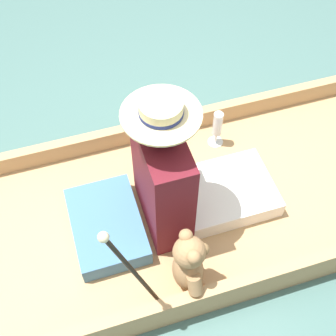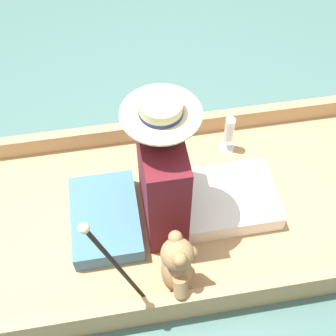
# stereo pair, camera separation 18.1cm
# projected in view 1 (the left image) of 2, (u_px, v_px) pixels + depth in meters

# --- Properties ---
(ground_plane) EXTENTS (16.00, 16.00, 0.00)m
(ground_plane) POSITION_uv_depth(u_px,v_px,m) (171.00, 219.00, 2.72)
(ground_plane) COLOR #476B66
(punt_boat) EXTENTS (1.17, 2.81, 0.23)m
(punt_boat) POSITION_uv_depth(u_px,v_px,m) (171.00, 213.00, 2.67)
(punt_boat) COLOR tan
(punt_boat) RESTS_ON ground_plane
(seat_cushion) EXTENTS (0.52, 0.36, 0.11)m
(seat_cushion) POSITION_uv_depth(u_px,v_px,m) (107.00, 226.00, 2.51)
(seat_cushion) COLOR teal
(seat_cushion) RESTS_ON punt_boat
(seated_person) EXTENTS (0.46, 0.81, 0.89)m
(seated_person) POSITION_uv_depth(u_px,v_px,m) (180.00, 178.00, 2.37)
(seated_person) COLOR white
(seated_person) RESTS_ON punt_boat
(teddy_bear) EXTENTS (0.30, 0.17, 0.42)m
(teddy_bear) POSITION_uv_depth(u_px,v_px,m) (189.00, 264.00, 2.22)
(teddy_bear) COLOR #9E754C
(teddy_bear) RESTS_ON punt_boat
(wine_glass) EXTENTS (0.09, 0.09, 0.26)m
(wine_glass) POSITION_uv_depth(u_px,v_px,m) (217.00, 126.00, 2.80)
(wine_glass) COLOR silver
(wine_glass) RESTS_ON punt_boat
(walking_cane) EXTENTS (0.04, 0.22, 0.80)m
(walking_cane) POSITION_uv_depth(u_px,v_px,m) (130.00, 267.00, 1.92)
(walking_cane) COLOR black
(walking_cane) RESTS_ON punt_boat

